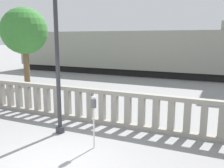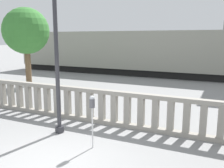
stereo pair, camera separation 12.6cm
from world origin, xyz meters
TOP-DOWN VIEW (x-y plane):
  - ground_plane at (0.00, 0.00)m, footprint 160.00×160.00m
  - balustrade at (-0.00, 3.24)m, footprint 16.66×0.24m
  - lamppost at (-1.09, 1.88)m, footprint 0.34×0.34m
  - parking_meter at (0.46, 1.33)m, footprint 0.15×0.15m
  - train_near at (-3.74, 15.26)m, footprint 20.29×3.15m
  - tree_left at (-7.62, 7.47)m, footprint 2.81×2.81m

SIDE VIEW (x-z plane):
  - ground_plane at x=0.00m, z-range 0.00..0.00m
  - balustrade at x=0.00m, z-range 0.00..1.23m
  - parking_meter at x=0.46m, z-range 0.43..1.92m
  - train_near at x=-3.74m, z-range -0.20..3.92m
  - tree_left at x=-7.62m, z-range 0.98..5.81m
  - lamppost at x=-1.09m, z-range 0.38..6.47m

